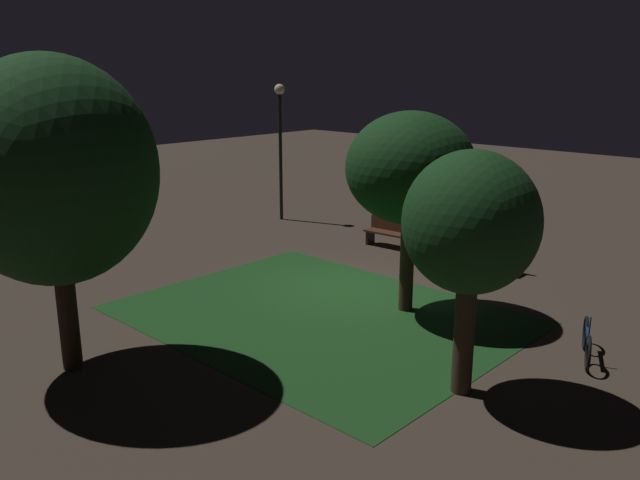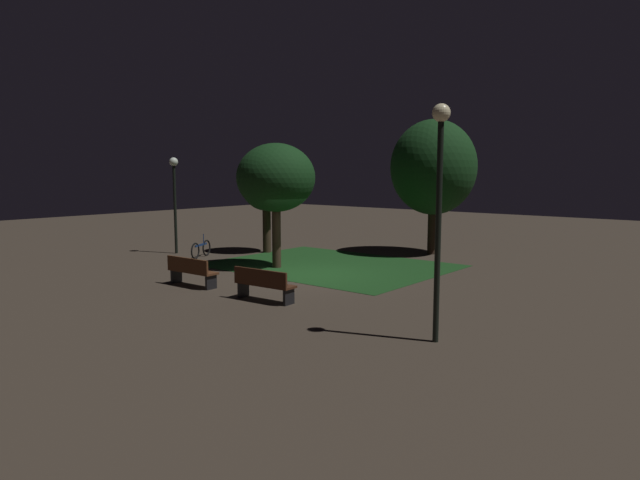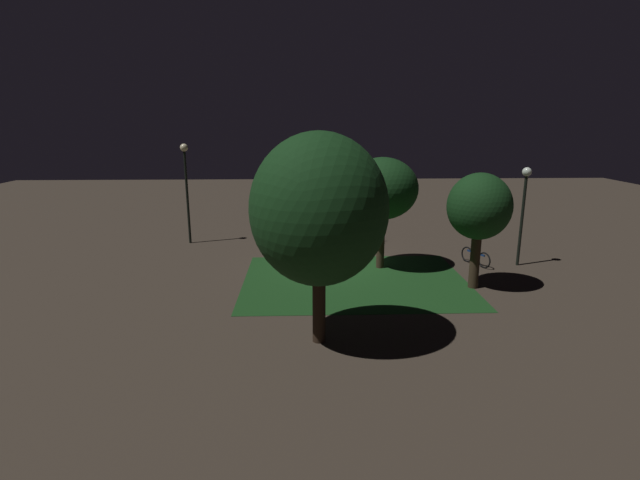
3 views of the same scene
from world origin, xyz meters
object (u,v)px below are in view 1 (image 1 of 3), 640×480
bench_by_lamp (394,232)px  tree_tall_center (471,225)px  bicycle (587,342)px  bench_near_trees (485,251)px  tree_back_left (53,172)px  tree_near_wall (410,169)px  lamp_post_near_wall (280,129)px

bench_by_lamp → tree_tall_center: bearing=134.2°
tree_tall_center → bicycle: bearing=-111.1°
bench_near_trees → bicycle: (-4.28, 3.79, -0.14)m
bench_near_trees → tree_back_left: 11.25m
bench_near_trees → tree_tall_center: tree_tall_center is taller
bench_near_trees → bicycle: bicycle is taller
tree_near_wall → lamp_post_near_wall: size_ratio=0.93×
bench_by_lamp → tree_near_wall: (-3.36, 4.01, 2.71)m
bench_by_lamp → tree_back_left: size_ratio=0.33×
tree_back_left → bench_by_lamp: bearing=-86.3°
tree_tall_center → tree_back_left: tree_back_left is taller
bench_near_trees → lamp_post_near_wall: 8.76m
bench_by_lamp → bicycle: size_ratio=1.21×
bench_by_lamp → tree_tall_center: tree_tall_center is taller
lamp_post_near_wall → tree_back_left: bearing=118.6°
bicycle → lamp_post_near_wall: bearing=-18.0°
tree_near_wall → bench_by_lamp: bearing=-50.0°
bench_by_lamp → bicycle: bicycle is taller
bench_near_trees → tree_back_left: (2.39, 10.55, 3.11)m
bicycle → bench_by_lamp: bearing=-27.3°
tree_tall_center → lamp_post_near_wall: 13.40m
lamp_post_near_wall → tree_near_wall: bearing=153.4°
tree_near_wall → tree_back_left: bearing=67.7°
bench_near_trees → tree_near_wall: tree_near_wall is taller
tree_back_left → bench_near_trees: bearing=-102.8°
bench_near_trees → bench_by_lamp: same height
bicycle → tree_back_left: bearing=45.4°
bench_near_trees → tree_tall_center: size_ratio=0.44×
tree_back_left → lamp_post_near_wall: tree_back_left is taller
lamp_post_near_wall → tree_tall_center: bearing=149.6°
tree_tall_center → lamp_post_near_wall: (11.55, -6.78, 0.32)m
tree_near_wall → lamp_post_near_wall: bearing=-26.6°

